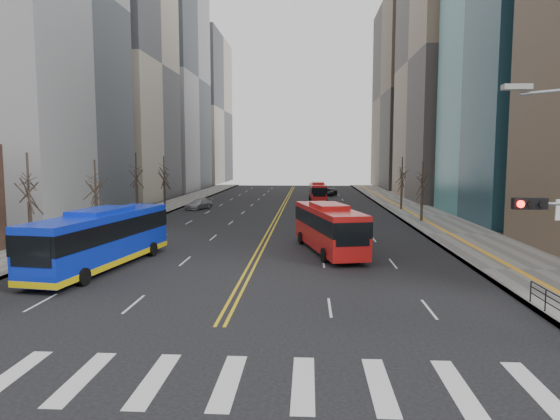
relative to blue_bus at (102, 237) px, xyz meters
name	(u,v)px	position (x,y,z in m)	size (l,w,h in m)	color
ground	(191,381)	(9.39, -15.60, -2.00)	(220.00, 220.00, 0.00)	black
sidewalk_right	(425,216)	(26.89, 29.40, -1.93)	(7.00, 130.00, 0.15)	slate
sidewalk_left	(145,214)	(-7.11, 29.40, -1.93)	(5.00, 130.00, 0.15)	slate
crosswalk	(191,380)	(9.39, -15.60, -2.00)	(26.70, 4.00, 0.01)	silver
centerline	(283,207)	(9.39, 39.40, -2.00)	(0.55, 100.00, 0.01)	gold
office_towers	(288,53)	(9.51, 52.90, 21.92)	(83.00, 134.00, 58.00)	#969698
street_trees	(200,179)	(2.21, 18.95, 2.87)	(35.20, 47.20, 7.60)	#30261D
blue_bus	(102,237)	(0.00, 0.00, 0.00)	(4.65, 13.47, 3.82)	#0D29D0
red_bus_near	(329,225)	(14.56, 6.30, 0.01)	(5.20, 11.73, 3.62)	red
red_bus_far	(318,191)	(14.48, 47.55, -0.24)	(2.78, 9.93, 3.16)	red
car_dark_mid	(344,217)	(16.82, 21.91, -1.25)	(1.78, 4.41, 1.50)	black
car_silver	(199,204)	(-1.82, 36.20, -1.31)	(1.95, 4.79, 1.39)	#A3A3A8
car_dark_far	(329,192)	(16.75, 61.01, -1.35)	(2.16, 4.68, 1.30)	black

